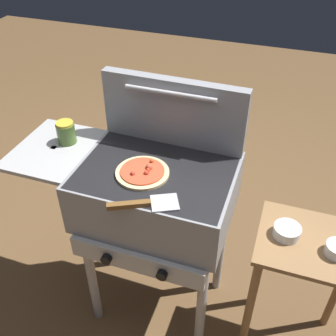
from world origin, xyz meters
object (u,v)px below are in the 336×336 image
(topping_bowl_far, at_px, (287,231))
(prep_table, at_px, (304,273))
(pizza_pepperoni, at_px, (143,172))
(spatula, at_px, (144,204))
(grill, at_px, (154,196))
(sauce_jar, at_px, (66,132))

(topping_bowl_far, bearing_deg, prep_table, -2.34)
(pizza_pepperoni, relative_size, spatula, 0.84)
(topping_bowl_far, bearing_deg, spatula, -157.09)
(grill, xyz_separation_m, pizza_pepperoni, (-0.03, -0.04, 0.15))
(sauce_jar, distance_m, topping_bowl_far, 1.02)
(spatula, bearing_deg, pizza_pepperoni, 113.22)
(topping_bowl_far, bearing_deg, grill, -179.09)
(topping_bowl_far, bearing_deg, sauce_jar, 176.89)
(sauce_jar, xyz_separation_m, spatula, (0.47, -0.27, -0.04))
(grill, height_order, spatula, spatula)
(sauce_jar, distance_m, prep_table, 1.19)
(spatula, relative_size, topping_bowl_far, 2.37)
(prep_table, bearing_deg, pizza_pepperoni, -176.32)
(pizza_pepperoni, bearing_deg, topping_bowl_far, 4.81)
(grill, bearing_deg, topping_bowl_far, 0.91)
(pizza_pepperoni, relative_size, prep_table, 0.31)
(grill, xyz_separation_m, sauce_jar, (-0.43, 0.06, 0.19))
(spatula, bearing_deg, grill, 102.11)
(grill, height_order, topping_bowl_far, grill)
(prep_table, bearing_deg, grill, -179.63)
(grill, relative_size, sauce_jar, 9.49)
(pizza_pepperoni, height_order, topping_bowl_far, pizza_pepperoni)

